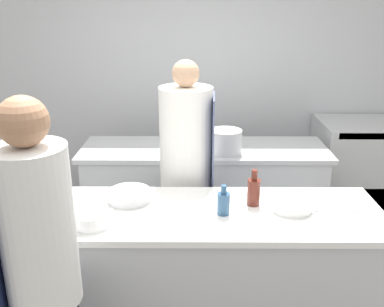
% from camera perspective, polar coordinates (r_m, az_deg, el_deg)
% --- Properties ---
extents(wall_back, '(8.00, 0.06, 2.80)m').
position_cam_1_polar(wall_back, '(4.54, 0.14, 10.14)').
color(wall_back, silver).
rests_on(wall_back, ground_plane).
extents(prep_counter, '(2.36, 0.72, 0.93)m').
position_cam_1_polar(prep_counter, '(2.89, -0.05, -15.90)').
color(prep_counter, '#B7BABC').
rests_on(prep_counter, ground_plane).
extents(pass_counter, '(2.17, 0.66, 0.93)m').
position_cam_1_polar(pass_counter, '(3.94, 1.57, -5.59)').
color(pass_counter, '#B7BABC').
rests_on(pass_counter, ground_plane).
extents(oven_range, '(0.95, 0.69, 1.02)m').
position_cam_1_polar(oven_range, '(4.72, 21.76, -2.12)').
color(oven_range, '#B7BABC').
rests_on(oven_range, ground_plane).
extents(chef_at_prep_near, '(0.36, 0.35, 1.79)m').
position_cam_1_polar(chef_at_prep_near, '(2.18, -19.12, -16.08)').
color(chef_at_prep_near, black).
rests_on(chef_at_prep_near, ground_plane).
extents(chef_at_stove, '(0.41, 0.39, 1.77)m').
position_cam_1_polar(chef_at_stove, '(3.24, -0.72, -3.28)').
color(chef_at_stove, black).
rests_on(chef_at_stove, ground_plane).
extents(bottle_olive_oil, '(0.08, 0.08, 0.19)m').
position_cam_1_polar(bottle_olive_oil, '(2.58, 4.22, -6.56)').
color(bottle_olive_oil, '#2D5175').
rests_on(bottle_olive_oil, prep_counter).
extents(bottle_vinegar, '(0.08, 0.08, 0.23)m').
position_cam_1_polar(bottle_vinegar, '(2.71, 8.22, -4.98)').
color(bottle_vinegar, '#5B2319').
rests_on(bottle_vinegar, prep_counter).
extents(bottle_wine, '(0.08, 0.08, 0.31)m').
position_cam_1_polar(bottle_wine, '(2.65, -16.76, -5.56)').
color(bottle_wine, silver).
rests_on(bottle_wine, prep_counter).
extents(bowl_mixing_large, '(0.25, 0.25, 0.07)m').
position_cam_1_polar(bowl_mixing_large, '(2.72, 13.12, -6.61)').
color(bowl_mixing_large, white).
rests_on(bowl_mixing_large, prep_counter).
extents(bowl_prep_small, '(0.28, 0.28, 0.07)m').
position_cam_1_polar(bowl_prep_small, '(2.79, -8.34, -5.57)').
color(bowl_prep_small, '#B7BABC').
rests_on(bowl_prep_small, prep_counter).
extents(bowl_ceramic_blue, '(0.21, 0.21, 0.09)m').
position_cam_1_polar(bowl_ceramic_blue, '(2.53, -13.19, -8.49)').
color(bowl_ceramic_blue, white).
rests_on(bowl_ceramic_blue, prep_counter).
extents(cutting_board, '(0.36, 0.23, 0.01)m').
position_cam_1_polar(cutting_board, '(2.88, 18.94, -6.29)').
color(cutting_board, white).
rests_on(cutting_board, prep_counter).
extents(stockpot, '(0.27, 0.27, 0.20)m').
position_cam_1_polar(stockpot, '(3.61, 4.50, 1.61)').
color(stockpot, '#B7BABC').
rests_on(stockpot, pass_counter).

